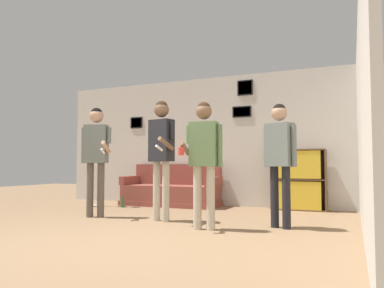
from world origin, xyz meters
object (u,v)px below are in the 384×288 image
(person_player_foreground_left, at_px, (96,149))
(bottle_on_floor, at_px, (122,203))
(person_spectator_near_bookshelf, at_px, (280,151))
(floor_lamp, at_px, (98,150))
(person_watcher_holding_cup, at_px, (204,151))
(bookshelf, at_px, (298,180))
(person_player_foreground_center, at_px, (161,145))
(couch, at_px, (171,192))

(person_player_foreground_left, distance_m, bottle_on_floor, 1.76)
(person_player_foreground_left, relative_size, person_spectator_near_bookshelf, 1.07)
(floor_lamp, xyz_separation_m, bottle_on_floor, (0.56, 0.07, -1.06))
(person_watcher_holding_cup, height_order, bottle_on_floor, person_watcher_holding_cup)
(floor_lamp, bearing_deg, person_spectator_near_bookshelf, -16.96)
(bookshelf, height_order, bottle_on_floor, bookshelf)
(person_player_foreground_center, height_order, person_spectator_near_bookshelf, person_player_foreground_center)
(bookshelf, height_order, person_spectator_near_bookshelf, person_spectator_near_bookshelf)
(person_player_foreground_left, xyz_separation_m, person_watcher_holding_cup, (2.04, -0.40, -0.08))
(couch, height_order, bookshelf, bookshelf)
(bookshelf, height_order, person_player_foreground_center, person_player_foreground_center)
(bookshelf, relative_size, floor_lamp, 0.71)
(person_watcher_holding_cup, bearing_deg, couch, 124.56)
(couch, distance_m, person_watcher_holding_cup, 3.08)
(bookshelf, xyz_separation_m, person_watcher_holding_cup, (-0.85, -2.66, 0.46))
(couch, bearing_deg, person_watcher_holding_cup, -55.44)
(couch, bearing_deg, floor_lamp, -149.69)
(person_watcher_holding_cup, relative_size, bottle_on_floor, 7.45)
(person_player_foreground_center, distance_m, person_watcher_holding_cup, 0.98)
(person_watcher_holding_cup, relative_size, person_spectator_near_bookshelf, 1.00)
(bookshelf, relative_size, person_player_foreground_left, 0.64)
(couch, distance_m, bookshelf, 2.57)
(couch, xyz_separation_m, bookshelf, (2.55, 0.20, 0.28))
(person_player_foreground_left, distance_m, person_spectator_near_bookshelf, 2.94)
(couch, xyz_separation_m, person_spectator_near_bookshelf, (2.59, -1.95, 0.74))
(person_player_foreground_left, relative_size, person_player_foreground_center, 0.98)
(floor_lamp, height_order, person_spectator_near_bookshelf, person_spectator_near_bookshelf)
(person_player_foreground_left, bearing_deg, couch, 80.54)
(bottle_on_floor, bearing_deg, person_player_foreground_center, -40.26)
(person_watcher_holding_cup, bearing_deg, person_player_foreground_center, 153.07)
(floor_lamp, bearing_deg, bottle_on_floor, 7.26)
(floor_lamp, distance_m, person_player_foreground_center, 2.48)
(person_player_foreground_left, bearing_deg, bottle_on_floor, 106.21)
(floor_lamp, relative_size, person_watcher_holding_cup, 0.95)
(couch, height_order, person_player_foreground_left, person_player_foreground_left)
(person_player_foreground_center, height_order, person_watcher_holding_cup, person_player_foreground_center)
(floor_lamp, xyz_separation_m, person_player_foreground_center, (2.14, -1.27, -0.02))
(person_player_foreground_center, xyz_separation_m, person_watcher_holding_cup, (0.86, -0.44, -0.11))
(person_player_foreground_left, distance_m, person_watcher_holding_cup, 2.08)
(person_player_foreground_center, relative_size, person_watcher_holding_cup, 1.09)
(person_watcher_holding_cup, bearing_deg, floor_lamp, 150.41)
(bookshelf, bearing_deg, person_spectator_near_bookshelf, -88.79)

